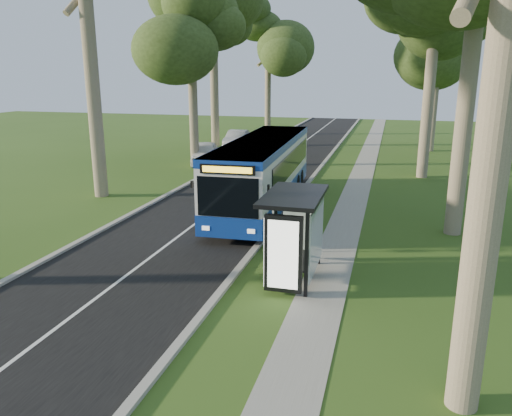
{
  "coord_description": "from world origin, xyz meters",
  "views": [
    {
      "loc": [
        4.76,
        -15.59,
        6.57
      ],
      "look_at": [
        -0.04,
        2.06,
        1.6
      ],
      "focal_mm": 35.0,
      "sensor_mm": 36.0,
      "label": 1
    }
  ],
  "objects": [
    {
      "name": "bus",
      "position": [
        -1.32,
        8.15,
        1.77
      ],
      "size": [
        3.21,
        12.97,
        3.41
      ],
      "rotation": [
        0.0,
        0.0,
        0.04
      ],
      "color": "white",
      "rests_on": "ground"
    },
    {
      "name": "footpath",
      "position": [
        3.0,
        10.0,
        0.01
      ],
      "size": [
        1.5,
        100.0,
        0.02
      ],
      "primitive_type": "cube",
      "color": "gray",
      "rests_on": "ground"
    },
    {
      "name": "ground",
      "position": [
        0.0,
        0.0,
        0.0
      ],
      "size": [
        120.0,
        120.0,
        0.0
      ],
      "primitive_type": "plane",
      "color": "#325219",
      "rests_on": "ground"
    },
    {
      "name": "car_white",
      "position": [
        -8.54,
        18.95,
        0.81
      ],
      "size": [
        3.16,
        5.11,
        1.63
      ],
      "primitive_type": "imported",
      "rotation": [
        0.0,
        0.0,
        0.28
      ],
      "color": "silver",
      "rests_on": "ground"
    },
    {
      "name": "centre_line",
      "position": [
        -3.5,
        10.0,
        0.02
      ],
      "size": [
        0.12,
        100.0,
        0.0
      ],
      "primitive_type": "cube",
      "color": "white",
      "rests_on": "road"
    },
    {
      "name": "litter_bin",
      "position": [
        1.22,
        4.47,
        0.5
      ],
      "size": [
        0.56,
        0.56,
        0.98
      ],
      "rotation": [
        0.0,
        0.0,
        -0.36
      ],
      "color": "black",
      "rests_on": "ground"
    },
    {
      "name": "road",
      "position": [
        -3.5,
        10.0,
        0.01
      ],
      "size": [
        7.0,
        100.0,
        0.02
      ],
      "primitive_type": "cube",
      "color": "black",
      "rests_on": "ground"
    },
    {
      "name": "tree_west_e",
      "position": [
        -8.5,
        38.0,
        10.23
      ],
      "size": [
        5.2,
        5.2,
        13.79
      ],
      "color": "#7A6B56",
      "rests_on": "ground"
    },
    {
      "name": "kerb_east",
      "position": [
        0.0,
        10.0,
        0.06
      ],
      "size": [
        0.25,
        100.0,
        0.12
      ],
      "primitive_type": "cube",
      "color": "#9E9B93",
      "rests_on": "ground"
    },
    {
      "name": "car_silver",
      "position": [
        -8.8,
        27.63,
        0.77
      ],
      "size": [
        1.93,
        4.76,
        1.53
      ],
      "primitive_type": "imported",
      "rotation": [
        0.0,
        0.0,
        0.07
      ],
      "color": "#A6A8AD",
      "rests_on": "ground"
    },
    {
      "name": "bus_stop_sign",
      "position": [
        0.72,
        1.68,
        1.54
      ],
      "size": [
        0.14,
        0.34,
        2.46
      ],
      "rotation": [
        0.0,
        0.0,
        0.27
      ],
      "color": "gray",
      "rests_on": "ground"
    },
    {
      "name": "kerb_west",
      "position": [
        -7.0,
        10.0,
        0.06
      ],
      "size": [
        0.25,
        100.0,
        0.12
      ],
      "primitive_type": "cube",
      "color": "#9E9B93",
      "rests_on": "ground"
    },
    {
      "name": "tree_east_d",
      "position": [
        8.0,
        30.0,
        9.7
      ],
      "size": [
        5.2,
        5.2,
        13.07
      ],
      "color": "#7A6B56",
      "rests_on": "ground"
    },
    {
      "name": "bus_shelter",
      "position": [
        2.03,
        -0.87,
        2.02
      ],
      "size": [
        1.81,
        3.33,
        2.85
      ],
      "rotation": [
        0.0,
        0.0,
        0.0
      ],
      "color": "black",
      "rests_on": "ground"
    },
    {
      "name": "tree_west_c",
      "position": [
        -9.0,
        18.0,
        9.66
      ],
      "size": [
        5.2,
        5.2,
        13.02
      ],
      "color": "#7A6B56",
      "rests_on": "ground"
    }
  ]
}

